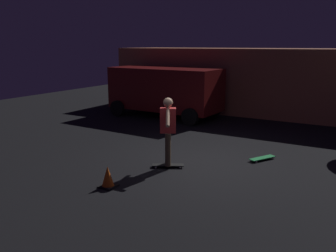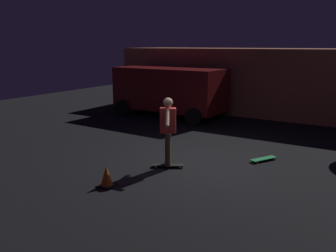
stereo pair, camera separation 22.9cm
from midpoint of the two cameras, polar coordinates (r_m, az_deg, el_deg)
The scene contains 7 objects.
ground_plane at distance 9.34m, azimuth 3.94°, elevation -5.83°, with size 28.00×28.00×0.00m, color black.
low_building at distance 16.67m, azimuth 14.69°, elevation 6.94°, with size 13.60×3.42×2.80m.
parked_van at distance 15.11m, azimuth -0.93°, elevation 5.87°, with size 4.67×2.35×2.03m.
skateboard_ridden at distance 8.99m, azimuth -0.73°, elevation -6.20°, with size 0.78×0.56×0.07m.
skateboard_spare at distance 9.82m, azimuth 14.03°, elevation -4.93°, with size 0.55×0.78×0.07m.
skater at distance 8.72m, azimuth -0.75°, elevation -0.09°, with size 0.56×0.90×1.67m.
traffic_cone at distance 7.88m, azimuth -10.31°, elevation -8.00°, with size 0.34×0.34×0.46m.
Camera 1 is at (3.81, -8.01, 2.98)m, focal length 38.62 mm.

